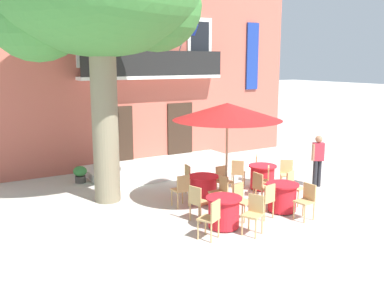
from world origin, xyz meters
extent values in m
plane|color=beige|center=(0.00, 0.00, 0.00)|extent=(120.00, 120.00, 0.00)
cube|color=#BC5B4C|center=(-0.92, 7.00, 3.75)|extent=(13.00, 4.00, 7.50)
cube|color=#332319|center=(-2.22, 4.97, 1.15)|extent=(1.10, 0.08, 2.30)
cube|color=#332319|center=(0.38, 4.97, 1.15)|extent=(1.10, 0.08, 2.30)
cube|color=silver|center=(-3.12, 4.96, 4.65)|extent=(1.10, 0.08, 1.90)
cube|color=black|center=(-3.12, 4.93, 4.65)|extent=(0.84, 0.04, 1.60)
cube|color=silver|center=(-0.92, 4.96, 4.65)|extent=(1.10, 0.08, 1.90)
cube|color=black|center=(-0.92, 4.93, 4.65)|extent=(0.84, 0.04, 1.60)
cube|color=silver|center=(1.28, 4.96, 4.65)|extent=(1.10, 0.08, 1.90)
cube|color=black|center=(1.28, 4.93, 4.65)|extent=(0.84, 0.04, 1.60)
cube|color=silver|center=(-0.92, 4.67, 3.34)|extent=(5.60, 0.65, 0.12)
cube|color=black|center=(-0.92, 4.38, 3.85)|extent=(5.60, 0.06, 0.90)
cylinder|color=#B2B2B7|center=(-2.12, 4.50, 4.75)|extent=(0.04, 0.95, 1.33)
cube|color=white|center=(-2.12, 4.05, 5.05)|extent=(0.60, 0.29, 0.38)
cylinder|color=#B2B2B7|center=(0.28, 4.50, 4.75)|extent=(0.04, 0.95, 1.33)
cube|color=#192D9E|center=(0.28, 4.05, 5.05)|extent=(0.60, 0.29, 0.38)
cylinder|color=slate|center=(-3.22, 4.70, 3.55)|extent=(0.28, 0.28, 0.29)
ellipsoid|color=#38843D|center=(-3.22, 4.70, 3.86)|extent=(0.37, 0.37, 0.35)
cylinder|color=slate|center=(-1.69, 4.70, 3.57)|extent=(0.30, 0.30, 0.33)
ellipsoid|color=#38843D|center=(-1.69, 4.70, 3.96)|extent=(0.39, 0.39, 0.46)
cylinder|color=slate|center=(-0.15, 4.70, 3.56)|extent=(0.24, 0.24, 0.32)
ellipsoid|color=#4C8E38|center=(-0.15, 4.70, 3.92)|extent=(0.31, 0.31, 0.39)
cylinder|color=slate|center=(1.38, 4.70, 3.52)|extent=(0.31, 0.31, 0.24)
ellipsoid|color=#2D7533|center=(1.38, 4.70, 3.89)|extent=(0.40, 0.40, 0.50)
cube|color=navy|center=(3.96, 4.94, 4.12)|extent=(0.60, 0.06, 2.80)
cube|color=silver|center=(-0.92, 3.69, 0.12)|extent=(5.64, 2.63, 0.25)
cylinder|color=#7F755B|center=(-3.97, 1.49, 2.08)|extent=(0.72, 0.72, 4.16)
sphere|color=#3D7F38|center=(-5.47, 2.17, 5.25)|extent=(2.73, 2.73, 2.73)
sphere|color=#3D7F38|center=(-2.60, 0.94, 5.39)|extent=(2.46, 2.46, 2.46)
cylinder|color=red|center=(-2.32, -1.92, 0.37)|extent=(0.74, 0.74, 0.68)
cylinder|color=red|center=(-2.32, -1.92, 0.74)|extent=(0.86, 0.86, 0.04)
cylinder|color=#2D2823|center=(-2.32, -1.92, 0.01)|extent=(0.44, 0.44, 0.03)
cylinder|color=tan|center=(-3.22, -2.19, 0.23)|extent=(0.04, 0.04, 0.45)
cylinder|color=tan|center=(-2.92, -2.03, 0.23)|extent=(0.04, 0.04, 0.45)
cylinder|color=tan|center=(-3.06, -2.49, 0.23)|extent=(0.04, 0.04, 0.45)
cylinder|color=tan|center=(-2.76, -2.34, 0.23)|extent=(0.04, 0.04, 0.45)
cube|color=tan|center=(-2.99, -2.26, 0.47)|extent=(0.54, 0.54, 0.04)
cube|color=tan|center=(-2.90, -2.42, 0.70)|extent=(0.36, 0.21, 0.42)
cylinder|color=tan|center=(-2.09, -2.82, 0.23)|extent=(0.04, 0.04, 0.45)
cylinder|color=tan|center=(-2.23, -2.51, 0.23)|extent=(0.04, 0.04, 0.45)
cylinder|color=tan|center=(-1.78, -2.68, 0.23)|extent=(0.04, 0.04, 0.45)
cylinder|color=tan|center=(-1.92, -2.37, 0.23)|extent=(0.04, 0.04, 0.45)
cube|color=tan|center=(-2.01, -2.60, 0.47)|extent=(0.53, 0.53, 0.04)
cube|color=tan|center=(-1.84, -2.52, 0.70)|extent=(0.20, 0.36, 0.42)
cylinder|color=tan|center=(-1.39, -1.87, 0.23)|extent=(0.04, 0.04, 0.45)
cylinder|color=tan|center=(-1.72, -1.95, 0.23)|extent=(0.04, 0.04, 0.45)
cylinder|color=tan|center=(-1.47, -1.54, 0.23)|extent=(0.04, 0.04, 0.45)
cylinder|color=tan|center=(-1.80, -1.62, 0.23)|extent=(0.04, 0.04, 0.45)
cube|color=tan|center=(-1.59, -1.74, 0.47)|extent=(0.48, 0.48, 0.04)
cube|color=tan|center=(-1.64, -1.57, 0.70)|extent=(0.38, 0.13, 0.42)
cylinder|color=tan|center=(-2.44, -0.99, 0.23)|extent=(0.04, 0.04, 0.45)
cylinder|color=tan|center=(-2.33, -1.31, 0.23)|extent=(0.04, 0.04, 0.45)
cylinder|color=tan|center=(-2.76, -1.09, 0.23)|extent=(0.04, 0.04, 0.45)
cylinder|color=tan|center=(-2.66, -1.41, 0.23)|extent=(0.04, 0.04, 0.45)
cube|color=tan|center=(-2.55, -1.20, 0.47)|extent=(0.50, 0.50, 0.04)
cube|color=tan|center=(-2.72, -1.26, 0.70)|extent=(0.15, 0.37, 0.42)
cylinder|color=red|center=(-0.33, -1.77, 0.37)|extent=(0.74, 0.74, 0.68)
cylinder|color=red|center=(-0.33, -1.77, 0.74)|extent=(0.86, 0.86, 0.04)
cylinder|color=#2D2823|center=(-0.33, -1.77, 0.01)|extent=(0.44, 0.44, 0.03)
cylinder|color=tan|center=(-0.45, -2.70, 0.23)|extent=(0.04, 0.04, 0.45)
cylinder|color=tan|center=(-0.47, -2.36, 0.23)|extent=(0.04, 0.04, 0.45)
cylinder|color=tan|center=(-0.11, -2.68, 0.23)|extent=(0.04, 0.04, 0.45)
cylinder|color=tan|center=(-0.13, -2.34, 0.23)|extent=(0.04, 0.04, 0.45)
cube|color=tan|center=(-0.29, -2.52, 0.47)|extent=(0.42, 0.42, 0.04)
cube|color=tan|center=(-0.11, -2.51, 0.70)|extent=(0.06, 0.38, 0.42)
cylinder|color=tan|center=(0.59, -1.65, 0.23)|extent=(0.04, 0.04, 0.45)
cylinder|color=tan|center=(0.27, -1.75, 0.23)|extent=(0.04, 0.04, 0.45)
cylinder|color=tan|center=(0.49, -1.32, 0.23)|extent=(0.04, 0.04, 0.45)
cylinder|color=tan|center=(0.17, -1.43, 0.23)|extent=(0.04, 0.04, 0.45)
cube|color=tan|center=(0.38, -1.54, 0.47)|extent=(0.50, 0.50, 0.04)
cube|color=tan|center=(0.32, -1.37, 0.70)|extent=(0.37, 0.15, 0.42)
cylinder|color=tan|center=(-0.22, -0.84, 0.23)|extent=(0.04, 0.04, 0.45)
cylinder|color=tan|center=(-0.20, -1.18, 0.23)|extent=(0.04, 0.04, 0.45)
cylinder|color=tan|center=(-0.56, -0.86, 0.23)|extent=(0.04, 0.04, 0.45)
cylinder|color=tan|center=(-0.54, -1.20, 0.23)|extent=(0.04, 0.04, 0.45)
cube|color=tan|center=(-0.38, -1.02, 0.47)|extent=(0.42, 0.42, 0.04)
cube|color=tan|center=(-0.56, -1.03, 0.70)|extent=(0.06, 0.38, 0.42)
cylinder|color=tan|center=(-1.27, -1.76, 0.23)|extent=(0.04, 0.04, 0.45)
cylinder|color=tan|center=(-0.94, -1.70, 0.23)|extent=(0.04, 0.04, 0.45)
cylinder|color=tan|center=(-1.21, -2.10, 0.23)|extent=(0.04, 0.04, 0.45)
cylinder|color=tan|center=(-0.88, -2.04, 0.23)|extent=(0.04, 0.04, 0.45)
cube|color=tan|center=(-1.07, -1.90, 0.47)|extent=(0.46, 0.46, 0.04)
cube|color=tan|center=(-1.04, -2.08, 0.70)|extent=(0.38, 0.11, 0.42)
cylinder|color=red|center=(-1.69, -0.02, 0.37)|extent=(0.74, 0.74, 0.68)
cylinder|color=red|center=(-1.69, -0.02, 0.74)|extent=(0.86, 0.86, 0.04)
cylinder|color=#2D2823|center=(-1.69, -0.02, 0.01)|extent=(0.44, 0.44, 0.03)
cylinder|color=tan|center=(-1.87, -0.94, 0.23)|extent=(0.04, 0.04, 0.45)
cylinder|color=tan|center=(-1.87, -0.60, 0.23)|extent=(0.04, 0.04, 0.45)
cylinder|color=tan|center=(-1.53, -0.94, 0.23)|extent=(0.04, 0.04, 0.45)
cylinder|color=tan|center=(-1.53, -0.60, 0.23)|extent=(0.04, 0.04, 0.45)
cube|color=tan|center=(-1.70, -0.77, 0.47)|extent=(0.40, 0.40, 0.04)
cube|color=tan|center=(-1.52, -0.77, 0.70)|extent=(0.04, 0.38, 0.42)
cylinder|color=tan|center=(-0.77, -0.17, 0.23)|extent=(0.04, 0.04, 0.45)
cylinder|color=tan|center=(-1.11, -0.18, 0.23)|extent=(0.04, 0.04, 0.45)
cylinder|color=tan|center=(-0.78, 0.17, 0.23)|extent=(0.04, 0.04, 0.45)
cylinder|color=tan|center=(-1.12, 0.16, 0.23)|extent=(0.04, 0.04, 0.45)
cube|color=tan|center=(-0.94, -0.01, 0.47)|extent=(0.41, 0.41, 0.04)
cube|color=tan|center=(-0.95, 0.17, 0.70)|extent=(0.38, 0.05, 0.42)
cylinder|color=tan|center=(-1.38, 0.86, 0.23)|extent=(0.04, 0.04, 0.45)
cylinder|color=tan|center=(-1.44, 0.52, 0.23)|extent=(0.04, 0.04, 0.45)
cylinder|color=tan|center=(-1.72, 0.91, 0.23)|extent=(0.04, 0.04, 0.45)
cylinder|color=tan|center=(-1.77, 0.58, 0.23)|extent=(0.04, 0.04, 0.45)
cube|color=tan|center=(-1.58, 0.72, 0.47)|extent=(0.46, 0.46, 0.04)
cube|color=tan|center=(-1.76, 0.75, 0.70)|extent=(0.10, 0.38, 0.42)
cylinder|color=tan|center=(-2.61, 0.15, 0.23)|extent=(0.04, 0.04, 0.45)
cylinder|color=tan|center=(-2.27, 0.15, 0.23)|extent=(0.04, 0.04, 0.45)
cylinder|color=tan|center=(-2.61, -0.19, 0.23)|extent=(0.04, 0.04, 0.45)
cylinder|color=tan|center=(-2.27, -0.19, 0.23)|extent=(0.04, 0.04, 0.45)
cube|color=tan|center=(-2.44, -0.02, 0.47)|extent=(0.40, 0.40, 0.04)
cube|color=tan|center=(-2.44, -0.20, 0.70)|extent=(0.38, 0.04, 0.42)
cylinder|color=red|center=(0.54, 0.07, 0.37)|extent=(0.74, 0.74, 0.68)
cylinder|color=red|center=(0.54, 0.07, 0.74)|extent=(0.86, 0.86, 0.04)
cylinder|color=#2D2823|center=(0.54, 0.07, 0.01)|extent=(0.44, 0.44, 0.03)
cylinder|color=tan|center=(1.25, 0.69, 0.23)|extent=(0.04, 0.04, 0.45)
cylinder|color=tan|center=(1.04, 0.42, 0.23)|extent=(0.04, 0.04, 0.45)
cylinder|color=tan|center=(0.99, 0.90, 0.23)|extent=(0.04, 0.04, 0.45)
cylinder|color=tan|center=(0.77, 0.63, 0.23)|extent=(0.04, 0.04, 0.45)
cube|color=tan|center=(1.01, 0.66, 0.47)|extent=(0.56, 0.56, 0.04)
cube|color=tan|center=(0.87, 0.77, 0.70)|extent=(0.27, 0.32, 0.42)
cylinder|color=tan|center=(0.02, 0.85, 0.23)|extent=(0.04, 0.04, 0.45)
cylinder|color=tan|center=(0.26, 0.61, 0.23)|extent=(0.04, 0.04, 0.45)
cylinder|color=tan|center=(-0.22, 0.61, 0.23)|extent=(0.04, 0.04, 0.45)
cylinder|color=tan|center=(0.02, 0.37, 0.23)|extent=(0.04, 0.04, 0.45)
cube|color=tan|center=(0.02, 0.61, 0.47)|extent=(0.57, 0.57, 0.04)
cube|color=tan|center=(-0.11, 0.48, 0.70)|extent=(0.29, 0.30, 0.42)
cylinder|color=tan|center=(-0.19, -0.51, 0.23)|extent=(0.04, 0.04, 0.45)
cylinder|color=tan|center=(0.04, -0.25, 0.23)|extent=(0.04, 0.04, 0.45)
cylinder|color=tan|center=(0.07, -0.73, 0.23)|extent=(0.04, 0.04, 0.45)
cylinder|color=tan|center=(0.29, -0.48, 0.23)|extent=(0.04, 0.04, 0.45)
cube|color=tan|center=(0.05, -0.49, 0.47)|extent=(0.56, 0.56, 0.04)
cube|color=tan|center=(0.19, -0.61, 0.70)|extent=(0.28, 0.31, 0.42)
cylinder|color=tan|center=(1.19, -0.61, 0.23)|extent=(0.04, 0.04, 0.45)
cylinder|color=tan|center=(0.91, -0.41, 0.23)|extent=(0.04, 0.04, 0.45)
cylinder|color=tan|center=(1.39, -0.33, 0.23)|extent=(0.04, 0.04, 0.45)
cylinder|color=tan|center=(1.11, -0.13, 0.23)|extent=(0.04, 0.04, 0.45)
cube|color=tan|center=(1.15, -0.37, 0.47)|extent=(0.56, 0.56, 0.04)
cube|color=tan|center=(1.26, -0.23, 0.70)|extent=(0.33, 0.26, 0.42)
cylinder|color=#997A56|center=(-1.40, -0.71, 1.27)|extent=(0.06, 0.06, 2.55)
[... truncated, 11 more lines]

